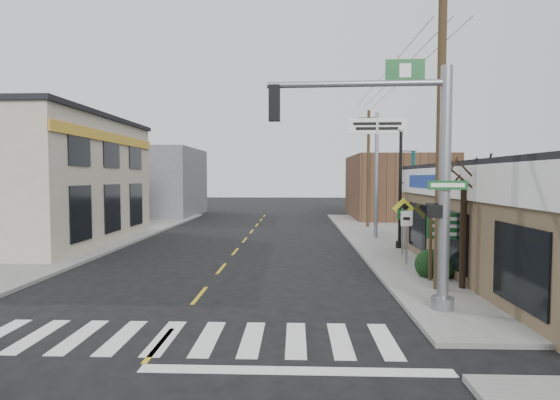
{
  "coord_description": "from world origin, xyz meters",
  "views": [
    {
      "loc": [
        2.99,
        -9.3,
        3.68
      ],
      "look_at": [
        2.38,
        7.47,
        2.8
      ],
      "focal_mm": 28.0,
      "sensor_mm": 36.0,
      "label": 1
    }
  ],
  "objects_px": {
    "dance_center_sign": "(377,145)",
    "lamp_post": "(402,178)",
    "traffic_signal_pole": "(415,162)",
    "bare_tree": "(465,164)",
    "utility_pole_near": "(441,126)",
    "utility_pole_far": "(368,167)",
    "guide_sign": "(448,233)",
    "fire_hydrant": "(439,260)"
  },
  "relations": [
    {
      "from": "dance_center_sign",
      "to": "lamp_post",
      "type": "bearing_deg",
      "value": -80.51
    },
    {
      "from": "traffic_signal_pole",
      "to": "dance_center_sign",
      "type": "height_order",
      "value": "dance_center_sign"
    },
    {
      "from": "traffic_signal_pole",
      "to": "lamp_post",
      "type": "bearing_deg",
      "value": 80.67
    },
    {
      "from": "traffic_signal_pole",
      "to": "bare_tree",
      "type": "distance_m",
      "value": 3.15
    },
    {
      "from": "dance_center_sign",
      "to": "utility_pole_near",
      "type": "height_order",
      "value": "utility_pole_near"
    },
    {
      "from": "dance_center_sign",
      "to": "utility_pole_near",
      "type": "distance_m",
      "value": 11.8
    },
    {
      "from": "dance_center_sign",
      "to": "utility_pole_near",
      "type": "xyz_separation_m",
      "value": [
        -0.19,
        -11.79,
        -0.31
      ]
    },
    {
      "from": "lamp_post",
      "to": "bare_tree",
      "type": "height_order",
      "value": "lamp_post"
    },
    {
      "from": "utility_pole_near",
      "to": "utility_pole_far",
      "type": "bearing_deg",
      "value": 82.3
    },
    {
      "from": "traffic_signal_pole",
      "to": "lamp_post",
      "type": "distance_m",
      "value": 10.45
    },
    {
      "from": "traffic_signal_pole",
      "to": "utility_pole_far",
      "type": "bearing_deg",
      "value": 86.52
    },
    {
      "from": "guide_sign",
      "to": "utility_pole_far",
      "type": "xyz_separation_m",
      "value": [
        -0.05,
        16.34,
        2.6
      ]
    },
    {
      "from": "guide_sign",
      "to": "utility_pole_far",
      "type": "distance_m",
      "value": 16.55
    },
    {
      "from": "traffic_signal_pole",
      "to": "lamp_post",
      "type": "xyz_separation_m",
      "value": [
        2.11,
        10.22,
        -0.44
      ]
    },
    {
      "from": "traffic_signal_pole",
      "to": "fire_hydrant",
      "type": "distance_m",
      "value": 6.67
    },
    {
      "from": "guide_sign",
      "to": "utility_pole_near",
      "type": "relative_size",
      "value": 0.25
    },
    {
      "from": "fire_hydrant",
      "to": "bare_tree",
      "type": "bearing_deg",
      "value": -93.43
    },
    {
      "from": "utility_pole_near",
      "to": "dance_center_sign",
      "type": "bearing_deg",
      "value": 83.49
    },
    {
      "from": "traffic_signal_pole",
      "to": "fire_hydrant",
      "type": "height_order",
      "value": "traffic_signal_pole"
    },
    {
      "from": "traffic_signal_pole",
      "to": "bare_tree",
      "type": "relative_size",
      "value": 1.32
    },
    {
      "from": "guide_sign",
      "to": "bare_tree",
      "type": "distance_m",
      "value": 2.52
    },
    {
      "from": "lamp_post",
      "to": "dance_center_sign",
      "type": "relative_size",
      "value": 0.83
    },
    {
      "from": "guide_sign",
      "to": "lamp_post",
      "type": "bearing_deg",
      "value": 101.82
    },
    {
      "from": "guide_sign",
      "to": "dance_center_sign",
      "type": "xyz_separation_m",
      "value": [
        -0.51,
        10.65,
        3.8
      ]
    },
    {
      "from": "dance_center_sign",
      "to": "utility_pole_far",
      "type": "height_order",
      "value": "utility_pole_far"
    },
    {
      "from": "traffic_signal_pole",
      "to": "guide_sign",
      "type": "xyz_separation_m",
      "value": [
        2.05,
        3.26,
        -2.32
      ]
    },
    {
      "from": "utility_pole_far",
      "to": "guide_sign",
      "type": "bearing_deg",
      "value": -84.04
    },
    {
      "from": "fire_hydrant",
      "to": "utility_pole_far",
      "type": "relative_size",
      "value": 0.08
    },
    {
      "from": "fire_hydrant",
      "to": "lamp_post",
      "type": "distance_m",
      "value": 6.01
    },
    {
      "from": "guide_sign",
      "to": "bare_tree",
      "type": "bearing_deg",
      "value": -70.1
    },
    {
      "from": "bare_tree",
      "to": "utility_pole_far",
      "type": "relative_size",
      "value": 0.61
    },
    {
      "from": "bare_tree",
      "to": "fire_hydrant",
      "type": "bearing_deg",
      "value": 86.57
    },
    {
      "from": "lamp_post",
      "to": "bare_tree",
      "type": "bearing_deg",
      "value": -112.78
    },
    {
      "from": "lamp_post",
      "to": "dance_center_sign",
      "type": "bearing_deg",
      "value": 75.54
    },
    {
      "from": "traffic_signal_pole",
      "to": "utility_pole_far",
      "type": "height_order",
      "value": "utility_pole_far"
    },
    {
      "from": "bare_tree",
      "to": "lamp_post",
      "type": "bearing_deg",
      "value": 90.5
    },
    {
      "from": "traffic_signal_pole",
      "to": "guide_sign",
      "type": "distance_m",
      "value": 4.5
    },
    {
      "from": "dance_center_sign",
      "to": "bare_tree",
      "type": "bearing_deg",
      "value": -86.18
    },
    {
      "from": "fire_hydrant",
      "to": "lamp_post",
      "type": "height_order",
      "value": "lamp_post"
    },
    {
      "from": "traffic_signal_pole",
      "to": "dance_center_sign",
      "type": "relative_size",
      "value": 0.91
    },
    {
      "from": "lamp_post",
      "to": "utility_pole_near",
      "type": "distance_m",
      "value": 8.3
    },
    {
      "from": "dance_center_sign",
      "to": "bare_tree",
      "type": "distance_m",
      "value": 11.74
    }
  ]
}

